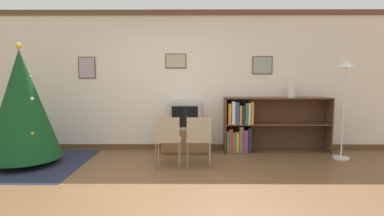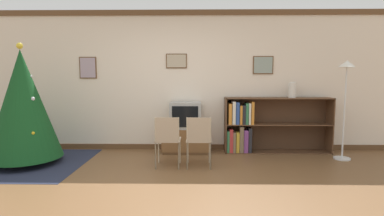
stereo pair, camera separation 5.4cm
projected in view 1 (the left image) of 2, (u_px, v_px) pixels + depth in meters
name	position (u px, v px, depth m)	size (l,w,h in m)	color
ground_plane	(163.00, 191.00, 3.80)	(24.00, 24.00, 0.00)	brown
wall_back	(174.00, 81.00, 5.86)	(9.01, 0.11, 2.70)	silver
area_rug	(26.00, 164.00, 4.95)	(1.93, 1.90, 0.01)	#23283D
christmas_tree	(22.00, 105.00, 4.84)	(1.16, 1.16, 1.97)	maroon
tv_console	(185.00, 140.00, 5.69)	(0.87, 0.44, 0.47)	brown
television	(185.00, 115.00, 5.63)	(0.58, 0.43, 0.49)	#9E9E99
folding_chair_left	(168.00, 138.00, 4.71)	(0.40, 0.40, 0.82)	tan
folding_chair_right	(199.00, 138.00, 4.71)	(0.40, 0.40, 0.82)	tan
bookshelf	(257.00, 126.00, 5.70)	(1.99, 0.36, 1.05)	brown
vase	(292.00, 90.00, 5.61)	(0.14, 0.14, 0.29)	silver
standing_lamp	(345.00, 84.00, 5.13)	(0.28, 0.28, 1.72)	silver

